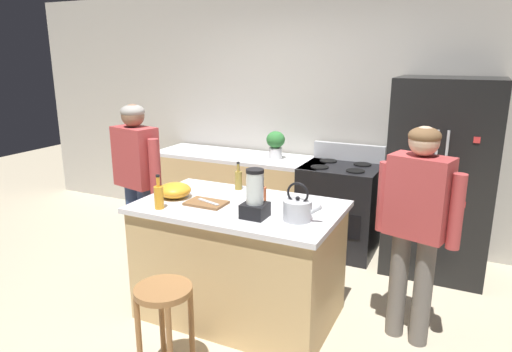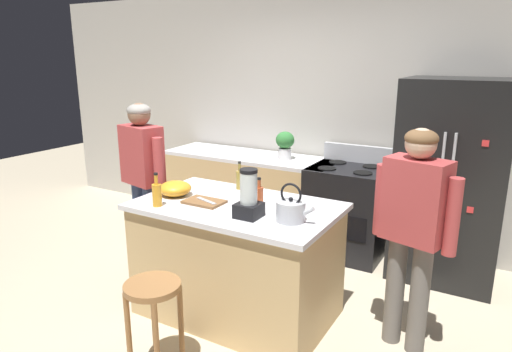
% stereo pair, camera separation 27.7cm
% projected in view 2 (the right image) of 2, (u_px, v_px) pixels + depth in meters
% --- Properties ---
extents(ground_plane, '(14.00, 14.00, 0.00)m').
position_uv_depth(ground_plane, '(237.00, 312.00, 3.69)').
color(ground_plane, beige).
extents(back_wall, '(8.00, 0.10, 2.70)m').
position_uv_depth(back_wall, '(332.00, 117.00, 4.97)').
color(back_wall, '#BCB7AD').
rests_on(back_wall, ground_plane).
extents(kitchen_island, '(1.53, 0.93, 0.92)m').
position_uv_depth(kitchen_island, '(237.00, 259.00, 3.57)').
color(kitchen_island, tan).
rests_on(kitchen_island, ground_plane).
extents(back_counter_run, '(2.00, 0.64, 0.92)m').
position_uv_depth(back_counter_run, '(250.00, 194.00, 5.25)').
color(back_counter_run, tan).
rests_on(back_counter_run, ground_plane).
extents(refrigerator, '(0.90, 0.73, 1.82)m').
position_uv_depth(refrigerator, '(451.00, 182.00, 4.07)').
color(refrigerator, black).
rests_on(refrigerator, ground_plane).
extents(stove_range, '(0.76, 0.65, 1.10)m').
position_uv_depth(stove_range, '(347.00, 210.00, 4.66)').
color(stove_range, black).
rests_on(stove_range, ground_plane).
extents(person_by_island_left, '(0.60, 0.30, 1.60)m').
position_uv_depth(person_by_island_left, '(143.00, 172.00, 4.15)').
color(person_by_island_left, '#384C7A').
rests_on(person_by_island_left, ground_plane).
extents(person_by_sink_right, '(0.59, 0.32, 1.57)m').
position_uv_depth(person_by_sink_right, '(414.00, 221.00, 3.03)').
color(person_by_sink_right, '#66605B').
rests_on(person_by_sink_right, ground_plane).
extents(bar_stool, '(0.36, 0.36, 0.63)m').
position_uv_depth(bar_stool, '(153.00, 303.00, 2.88)').
color(bar_stool, '#9E6B3D').
rests_on(bar_stool, ground_plane).
extents(potted_plant, '(0.20, 0.20, 0.30)m').
position_uv_depth(potted_plant, '(285.00, 143.00, 4.88)').
color(potted_plant, silver).
rests_on(potted_plant, back_counter_run).
extents(blender_appliance, '(0.17, 0.17, 0.34)m').
position_uv_depth(blender_appliance, '(249.00, 197.00, 3.14)').
color(blender_appliance, black).
rests_on(blender_appliance, kitchen_island).
extents(bottle_soda, '(0.07, 0.07, 0.26)m').
position_uv_depth(bottle_soda, '(157.00, 194.00, 3.38)').
color(bottle_soda, orange).
rests_on(bottle_soda, kitchen_island).
extents(bottle_vinegar, '(0.06, 0.06, 0.24)m').
position_uv_depth(bottle_vinegar, '(240.00, 179.00, 3.82)').
color(bottle_vinegar, olive).
rests_on(bottle_vinegar, kitchen_island).
extents(bottle_cooking_sauce, '(0.06, 0.06, 0.22)m').
position_uv_depth(bottle_cooking_sauce, '(259.00, 195.00, 3.40)').
color(bottle_cooking_sauce, '#B24C26').
rests_on(bottle_cooking_sauce, kitchen_island).
extents(mixing_bowl, '(0.26, 0.26, 0.12)m').
position_uv_depth(mixing_bowl, '(175.00, 188.00, 3.65)').
color(mixing_bowl, orange).
rests_on(mixing_bowl, kitchen_island).
extents(tea_kettle, '(0.28, 0.20, 0.27)m').
position_uv_depth(tea_kettle, '(291.00, 210.00, 3.08)').
color(tea_kettle, '#B7BABF').
rests_on(tea_kettle, kitchen_island).
extents(cutting_board, '(0.30, 0.20, 0.02)m').
position_uv_depth(cutting_board, '(204.00, 202.00, 3.47)').
color(cutting_board, brown).
rests_on(cutting_board, kitchen_island).
extents(chef_knife, '(0.22, 0.10, 0.01)m').
position_uv_depth(chef_knife, '(206.00, 201.00, 3.46)').
color(chef_knife, '#B7BABF').
rests_on(chef_knife, cutting_board).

